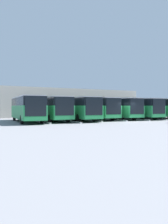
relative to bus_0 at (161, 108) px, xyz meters
The scene contains 17 objects.
ground_plane 13.69m from the bus_0, 26.24° to the left, with size 600.00×600.00×0.00m, color gray.
bus_0 is the anchor object (origin of this frame).
curb_divider_0 2.95m from the bus_0, 43.40° to the left, with size 0.24×7.71×0.15m, color #B2B2AD.
bus_1 3.58m from the bus_0, 13.56° to the left, with size 2.97×11.21×3.21m.
curb_divider_1 6.03m from the bus_0, 25.45° to the left, with size 0.24×7.71×0.15m, color #B2B2AD.
bus_2 7.03m from the bus_0, ahead, with size 2.97×11.21×3.21m.
curb_divider_2 9.26m from the bus_0, 17.09° to the left, with size 0.24×7.71×0.15m, color #B2B2AD.
bus_3 10.45m from the bus_0, ahead, with size 2.97×11.21×3.21m.
curb_divider_3 12.48m from the bus_0, 10.05° to the left, with size 0.24×7.71×0.15m, color #B2B2AD.
bus_4 13.91m from the bus_0, ahead, with size 2.97×11.21×3.21m.
curb_divider_4 15.83m from the bus_0, ahead, with size 0.24×7.71×0.15m, color #B2B2AD.
bus_5 17.42m from the bus_0, ahead, with size 2.97×11.21×3.21m.
curb_divider_5 19.40m from the bus_0, ahead, with size 0.24×7.71×0.15m, color #B2B2AD.
bus_6 20.87m from the bus_0, ahead, with size 2.97×11.21×3.21m.
curb_divider_6 22.76m from the bus_0, ahead, with size 0.24×7.71×0.15m, color #B2B2AD.
bus_7 24.37m from the bus_0, ahead, with size 2.97×11.21×3.21m.
station_building 19.04m from the bus_0, 50.19° to the right, with size 28.75×12.97×5.51m.
Camera 1 is at (18.02, 23.20, 1.94)m, focal length 35.00 mm.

